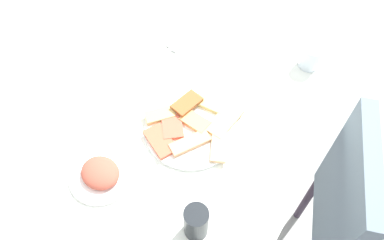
{
  "coord_description": "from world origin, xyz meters",
  "views": [
    {
      "loc": [
        0.59,
        0.37,
        1.76
      ],
      "look_at": [
        0.01,
        0.0,
        0.77
      ],
      "focal_mm": 34.95,
      "sensor_mm": 36.0,
      "label": 1
    }
  ],
  "objects_px": {
    "dining_chair": "(360,220)",
    "paper_napkin": "(186,36)",
    "dining_table": "(193,136)",
    "drinking_glass": "(311,57)",
    "soda_can": "(196,222)",
    "spoon": "(190,37)",
    "salad_plate_greens": "(101,174)",
    "fork": "(182,34)",
    "pide_platter": "(191,127)"
  },
  "relations": [
    {
      "from": "dining_chair",
      "to": "paper_napkin",
      "type": "height_order",
      "value": "dining_chair"
    },
    {
      "from": "dining_table",
      "to": "paper_napkin",
      "type": "xyz_separation_m",
      "value": [
        -0.33,
        -0.24,
        0.09
      ]
    },
    {
      "from": "dining_table",
      "to": "dining_chair",
      "type": "height_order",
      "value": "dining_chair"
    },
    {
      "from": "drinking_glass",
      "to": "soda_can",
      "type": "bearing_deg",
      "value": -2.12
    },
    {
      "from": "soda_can",
      "to": "spoon",
      "type": "bearing_deg",
      "value": -146.61
    },
    {
      "from": "dining_chair",
      "to": "salad_plate_greens",
      "type": "bearing_deg",
      "value": -61.57
    },
    {
      "from": "dining_chair",
      "to": "salad_plate_greens",
      "type": "distance_m",
      "value": 0.88
    },
    {
      "from": "soda_can",
      "to": "paper_napkin",
      "type": "xyz_separation_m",
      "value": [
        -0.63,
        -0.43,
        -0.06
      ]
    },
    {
      "from": "dining_chair",
      "to": "fork",
      "type": "xyz_separation_m",
      "value": [
        -0.24,
        -0.87,
        0.23
      ]
    },
    {
      "from": "dining_table",
      "to": "spoon",
      "type": "height_order",
      "value": "spoon"
    },
    {
      "from": "dining_chair",
      "to": "spoon",
      "type": "xyz_separation_m",
      "value": [
        -0.24,
        -0.84,
        0.23
      ]
    },
    {
      "from": "paper_napkin",
      "to": "fork",
      "type": "relative_size",
      "value": 0.82
    },
    {
      "from": "salad_plate_greens",
      "to": "spoon",
      "type": "xyz_separation_m",
      "value": [
        -0.64,
        -0.09,
        -0.01
      ]
    },
    {
      "from": "dining_table",
      "to": "paper_napkin",
      "type": "distance_m",
      "value": 0.42
    },
    {
      "from": "pide_platter",
      "to": "salad_plate_greens",
      "type": "height_order",
      "value": "salad_plate_greens"
    },
    {
      "from": "pide_platter",
      "to": "fork",
      "type": "distance_m",
      "value": 0.45
    },
    {
      "from": "pide_platter",
      "to": "paper_napkin",
      "type": "xyz_separation_m",
      "value": [
        -0.36,
        -0.25,
        -0.01
      ]
    },
    {
      "from": "drinking_glass",
      "to": "fork",
      "type": "height_order",
      "value": "drinking_glass"
    },
    {
      "from": "dining_chair",
      "to": "drinking_glass",
      "type": "distance_m",
      "value": 0.59
    },
    {
      "from": "soda_can",
      "to": "paper_napkin",
      "type": "bearing_deg",
      "value": -145.49
    },
    {
      "from": "pide_platter",
      "to": "spoon",
      "type": "bearing_deg",
      "value": -147.23
    },
    {
      "from": "dining_table",
      "to": "soda_can",
      "type": "xyz_separation_m",
      "value": [
        0.3,
        0.2,
        0.15
      ]
    },
    {
      "from": "pide_platter",
      "to": "fork",
      "type": "height_order",
      "value": "pide_platter"
    },
    {
      "from": "salad_plate_greens",
      "to": "pide_platter",
      "type": "bearing_deg",
      "value": 154.33
    },
    {
      "from": "fork",
      "to": "dining_chair",
      "type": "bearing_deg",
      "value": 82.18
    },
    {
      "from": "pide_platter",
      "to": "dining_table",
      "type": "bearing_deg",
      "value": -155.85
    },
    {
      "from": "spoon",
      "to": "pide_platter",
      "type": "bearing_deg",
      "value": 41.38
    },
    {
      "from": "drinking_glass",
      "to": "paper_napkin",
      "type": "height_order",
      "value": "drinking_glass"
    },
    {
      "from": "pide_platter",
      "to": "drinking_glass",
      "type": "height_order",
      "value": "drinking_glass"
    },
    {
      "from": "spoon",
      "to": "salad_plate_greens",
      "type": "bearing_deg",
      "value": 16.77
    },
    {
      "from": "drinking_glass",
      "to": "dining_chair",
      "type": "bearing_deg",
      "value": 48.35
    },
    {
      "from": "soda_can",
      "to": "spoon",
      "type": "relative_size",
      "value": 0.61
    },
    {
      "from": "dining_chair",
      "to": "soda_can",
      "type": "distance_m",
      "value": 0.64
    },
    {
      "from": "paper_napkin",
      "to": "dining_chair",
      "type": "bearing_deg",
      "value": 74.32
    },
    {
      "from": "soda_can",
      "to": "drinking_glass",
      "type": "xyz_separation_m",
      "value": [
        -0.74,
        0.03,
        -0.02
      ]
    },
    {
      "from": "dining_table",
      "to": "salad_plate_greens",
      "type": "distance_m",
      "value": 0.35
    },
    {
      "from": "pide_platter",
      "to": "paper_napkin",
      "type": "bearing_deg",
      "value": -145.23
    },
    {
      "from": "soda_can",
      "to": "fork",
      "type": "height_order",
      "value": "soda_can"
    },
    {
      "from": "salad_plate_greens",
      "to": "paper_napkin",
      "type": "bearing_deg",
      "value": -170.28
    },
    {
      "from": "dining_chair",
      "to": "salad_plate_greens",
      "type": "xyz_separation_m",
      "value": [
        0.4,
        -0.75,
        0.24
      ]
    },
    {
      "from": "soda_can",
      "to": "drinking_glass",
      "type": "bearing_deg",
      "value": 177.88
    },
    {
      "from": "pide_platter",
      "to": "soda_can",
      "type": "distance_m",
      "value": 0.34
    },
    {
      "from": "pide_platter",
      "to": "soda_can",
      "type": "height_order",
      "value": "soda_can"
    },
    {
      "from": "salad_plate_greens",
      "to": "dining_chair",
      "type": "bearing_deg",
      "value": 118.43
    },
    {
      "from": "dining_table",
      "to": "soda_can",
      "type": "bearing_deg",
      "value": 33.41
    },
    {
      "from": "salad_plate_greens",
      "to": "spoon",
      "type": "distance_m",
      "value": 0.65
    },
    {
      "from": "fork",
      "to": "spoon",
      "type": "xyz_separation_m",
      "value": [
        0.0,
        0.04,
        0.0
      ]
    },
    {
      "from": "dining_chair",
      "to": "spoon",
      "type": "distance_m",
      "value": 0.9
    },
    {
      "from": "dining_chair",
      "to": "pide_platter",
      "type": "bearing_deg",
      "value": -79.1
    },
    {
      "from": "spoon",
      "to": "paper_napkin",
      "type": "bearing_deg",
      "value": -81.39
    }
  ]
}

